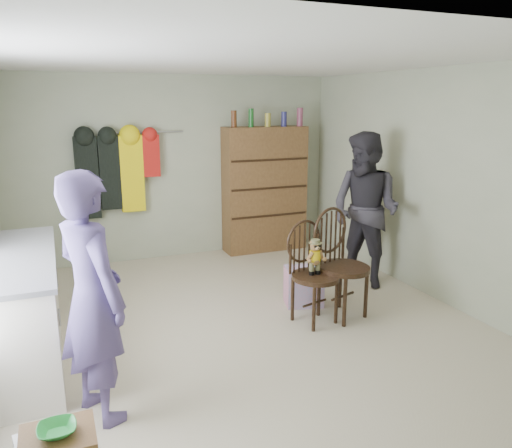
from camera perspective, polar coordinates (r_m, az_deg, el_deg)
name	(u,v)px	position (r m, az deg, el deg)	size (l,w,h in m)	color
ground_plane	(240,324)	(5.04, -1.80, -11.32)	(5.00, 5.00, 0.00)	beige
room_walls	(221,159)	(5.10, -4.06, 7.44)	(5.00, 5.00, 5.00)	#AEB396
counter	(19,310)	(4.60, -25.50, -8.84)	(0.64, 1.86, 0.94)	silver
bowl	(57,430)	(2.87, -21.81, -21.01)	(0.19, 0.19, 0.05)	green
chair_front	(312,266)	(4.94, 6.40, -4.81)	(0.55, 0.55, 1.01)	#372213
chair_far	(339,259)	(5.10, 9.47, -3.99)	(0.62, 0.62, 1.11)	#372213
striped_bag	(304,286)	(5.44, 5.47, -7.07)	(0.39, 0.30, 0.41)	pink
person_left	(92,298)	(3.54, -18.22, -8.03)	(0.63, 0.41, 1.73)	#53447D
person_right	(365,210)	(5.95, 12.35, 1.53)	(0.88, 0.69, 1.81)	#2D2B33
dresser	(265,189)	(7.27, 0.99, 4.04)	(1.20, 0.39, 2.06)	brown
coat_rack	(116,172)	(6.76, -15.76, 5.71)	(1.42, 0.12, 1.09)	#99999E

